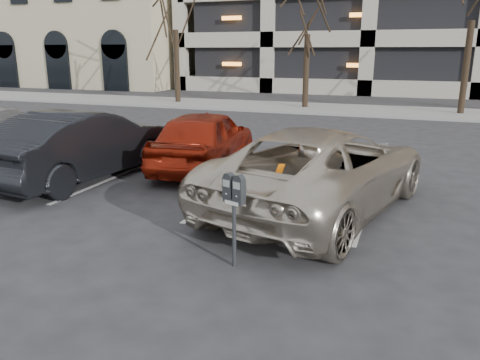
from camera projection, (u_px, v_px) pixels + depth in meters
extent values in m
plane|color=#28282B|center=(267.00, 228.00, 7.60)|extent=(140.00, 140.00, 0.00)
cube|color=gray|center=(367.00, 111.00, 22.04)|extent=(80.00, 4.00, 0.12)
cube|color=silver|center=(34.00, 163.00, 12.02)|extent=(0.10, 5.20, 0.00)
cube|color=silver|center=(127.00, 172.00, 11.08)|extent=(0.10, 5.20, 0.00)
cube|color=silver|center=(237.00, 183.00, 10.14)|extent=(0.10, 5.20, 0.00)
cube|color=silver|center=(370.00, 197.00, 9.20)|extent=(0.10, 5.20, 0.00)
cylinder|color=black|center=(177.00, 67.00, 24.89)|extent=(0.28, 0.28, 3.84)
cylinder|color=black|center=(306.00, 72.00, 22.58)|extent=(0.28, 0.28, 3.55)
cylinder|color=black|center=(466.00, 69.00, 20.18)|extent=(0.28, 0.28, 4.01)
cylinder|color=black|center=(234.00, 235.00, 6.15)|extent=(0.06, 0.06, 0.90)
cube|color=black|center=(234.00, 201.00, 6.03)|extent=(0.32, 0.19, 0.06)
cube|color=silver|center=(231.00, 203.00, 5.99)|extent=(0.21, 0.08, 0.05)
cube|color=gray|center=(226.00, 183.00, 5.97)|extent=(0.10, 0.04, 0.09)
cube|color=gray|center=(236.00, 186.00, 5.87)|extent=(0.10, 0.04, 0.09)
imported|color=beige|center=(321.00, 169.00, 8.33)|extent=(3.72, 5.85, 1.50)
cube|color=#E56004|center=(290.00, 135.00, 7.39)|extent=(0.10, 0.20, 0.01)
imported|color=maroon|center=(205.00, 139.00, 11.29)|extent=(2.20, 4.43, 1.45)
imported|color=black|center=(84.00, 145.00, 10.38)|extent=(2.10, 4.82, 1.54)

